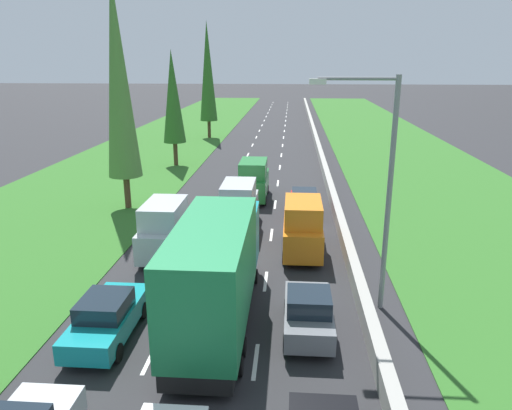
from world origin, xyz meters
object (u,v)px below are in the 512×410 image
object	(u,v)px
silver_van_centre_lane	(239,206)
poplar_tree_third	(173,97)
poplar_tree_second	(118,78)
teal_sedan_left_lane	(107,317)
poplar_tree_fourth	(208,72)
silver_van_left_lane	(166,228)
green_van_centre_lane	(254,180)
orange_van_right_lane	(303,227)
grey_hatchback_right_lane	(308,313)
red_hatchback_right_lane	(304,202)
street_light_mast	(381,180)
green_box_truck_centre_lane	(217,270)

from	to	relation	value
silver_van_centre_lane	poplar_tree_third	distance (m)	19.60
poplar_tree_second	poplar_tree_third	xyz separation A→B (m)	(0.02, 13.66, -2.17)
teal_sedan_left_lane	poplar_tree_third	bearing A→B (deg)	98.67
poplar_tree_fourth	silver_van_left_lane	bearing A→B (deg)	-83.65
green_van_centre_lane	poplar_tree_second	world-z (taller)	poplar_tree_second
poplar_tree_second	poplar_tree_third	size ratio (longest dim) A/B	1.41
green_van_centre_lane	poplar_tree_second	distance (m)	11.14
green_van_centre_lane	orange_van_right_lane	distance (m)	10.29
poplar_tree_third	poplar_tree_fourth	bearing A→B (deg)	88.91
teal_sedan_left_lane	poplar_tree_third	xyz separation A→B (m)	(-4.45, 29.17, 5.46)
silver_van_left_lane	poplar_tree_third	world-z (taller)	poplar_tree_third
poplar_tree_third	poplar_tree_second	bearing A→B (deg)	-90.08
green_van_centre_lane	orange_van_right_lane	size ratio (longest dim) A/B	1.00
grey_hatchback_right_lane	poplar_tree_third	bearing A→B (deg)	112.07
grey_hatchback_right_lane	red_hatchback_right_lane	size ratio (longest dim) A/B	1.00
green_van_centre_lane	orange_van_right_lane	world-z (taller)	same
street_light_mast	green_box_truck_centre_lane	bearing A→B (deg)	-164.16
green_van_centre_lane	red_hatchback_right_lane	xyz separation A→B (m)	(3.47, -3.41, -0.56)
teal_sedan_left_lane	poplar_tree_second	xyz separation A→B (m)	(-4.47, 15.51, 7.63)
orange_van_right_lane	poplar_tree_third	xyz separation A→B (m)	(-11.43, 20.72, 4.88)
silver_van_left_lane	poplar_tree_second	bearing A→B (deg)	120.69
green_box_truck_centre_lane	poplar_tree_fourth	xyz separation A→B (m)	(-7.86, 44.85, 5.93)
grey_hatchback_right_lane	green_box_truck_centre_lane	size ratio (longest dim) A/B	0.41
silver_van_left_lane	poplar_tree_fourth	size ratio (longest dim) A/B	0.35
poplar_tree_second	street_light_mast	size ratio (longest dim) A/B	1.64
green_box_truck_centre_lane	poplar_tree_fourth	distance (m)	45.92
orange_van_right_lane	silver_van_left_lane	distance (m)	6.88
grey_hatchback_right_lane	poplar_tree_second	xyz separation A→B (m)	(-11.53, 14.71, 7.60)
poplar_tree_second	poplar_tree_fourth	xyz separation A→B (m)	(0.34, 30.62, -0.32)
teal_sedan_left_lane	silver_van_left_lane	bearing A→B (deg)	88.90
grey_hatchback_right_lane	silver_van_left_lane	bearing A→B (deg)	134.89
teal_sedan_left_lane	orange_van_right_lane	world-z (taller)	orange_van_right_lane
poplar_tree_third	poplar_tree_fourth	world-z (taller)	poplar_tree_fourth
poplar_tree_second	poplar_tree_third	distance (m)	13.83
green_box_truck_centre_lane	red_hatchback_right_lane	bearing A→B (deg)	75.61
green_box_truck_centre_lane	poplar_tree_fourth	size ratio (longest dim) A/B	0.67
silver_van_centre_lane	green_van_centre_lane	xyz separation A→B (m)	(0.35, 6.33, 0.00)
teal_sedan_left_lane	green_box_truck_centre_lane	xyz separation A→B (m)	(3.73, 1.27, 1.37)
grey_hatchback_right_lane	green_box_truck_centre_lane	xyz separation A→B (m)	(-3.33, 0.48, 1.35)
poplar_tree_third	street_light_mast	xyz separation A→B (m)	(14.11, -26.21, -1.04)
poplar_tree_fourth	street_light_mast	bearing A→B (deg)	-72.29
grey_hatchback_right_lane	green_van_centre_lane	distance (m)	17.74
silver_van_left_lane	poplar_tree_third	size ratio (longest dim) A/B	0.47
teal_sedan_left_lane	green_box_truck_centre_lane	size ratio (longest dim) A/B	0.48
green_van_centre_lane	red_hatchback_right_lane	size ratio (longest dim) A/B	1.26
grey_hatchback_right_lane	poplar_tree_fourth	bearing A→B (deg)	103.86
teal_sedan_left_lane	grey_hatchback_right_lane	world-z (taller)	grey_hatchback_right_lane
green_van_centre_lane	orange_van_right_lane	bearing A→B (deg)	-71.56
green_box_truck_centre_lane	poplar_tree_fourth	world-z (taller)	poplar_tree_fourth
green_van_centre_lane	silver_van_left_lane	world-z (taller)	same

